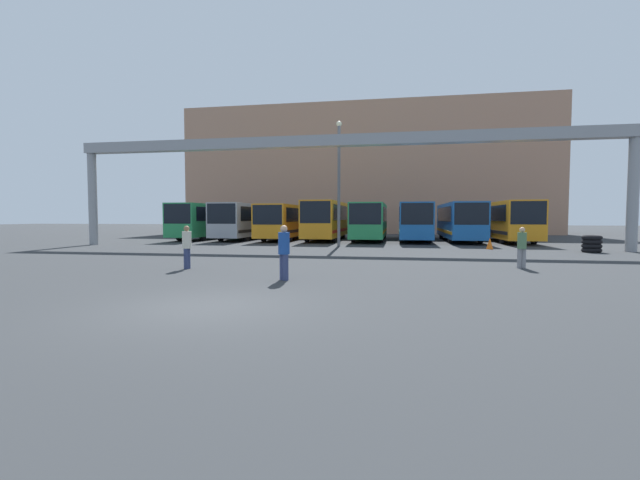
# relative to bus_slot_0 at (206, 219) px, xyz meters

# --- Properties ---
(ground_plane) EXTENTS (200.00, 200.00, 0.00)m
(ground_plane) POSITION_rel_bus_slot_0_xyz_m (12.90, -27.45, -1.81)
(ground_plane) COLOR #2D3033
(building_backdrop) EXTENTS (44.77, 12.00, 15.62)m
(building_backdrop) POSITION_rel_bus_slot_0_xyz_m (12.90, 20.19, 6.00)
(building_backdrop) COLOR tan
(building_backdrop) RESTS_ON ground
(overhead_gantry) EXTENTS (35.50, 0.80, 7.23)m
(overhead_gantry) POSITION_rel_bus_slot_0_xyz_m (12.90, -8.85, 4.38)
(overhead_gantry) COLOR gray
(overhead_gantry) RESTS_ON ground
(bus_slot_0) EXTENTS (2.50, 10.47, 3.14)m
(bus_slot_0) POSITION_rel_bus_slot_0_xyz_m (0.00, 0.00, 0.00)
(bus_slot_0) COLOR #268C4C
(bus_slot_0) RESTS_ON ground
(bus_slot_1) EXTENTS (2.56, 10.93, 3.14)m
(bus_slot_1) POSITION_rel_bus_slot_0_xyz_m (3.69, 0.23, 0.01)
(bus_slot_1) COLOR #999EA5
(bus_slot_1) RESTS_ON ground
(bus_slot_2) EXTENTS (2.54, 11.53, 3.02)m
(bus_slot_2) POSITION_rel_bus_slot_0_xyz_m (7.37, 0.53, -0.06)
(bus_slot_2) COLOR orange
(bus_slot_2) RESTS_ON ground
(bus_slot_3) EXTENTS (2.54, 10.14, 3.29)m
(bus_slot_3) POSITION_rel_bus_slot_0_xyz_m (11.06, -0.16, 0.08)
(bus_slot_3) COLOR orange
(bus_slot_3) RESTS_ON ground
(bus_slot_4) EXTENTS (2.57, 11.52, 3.10)m
(bus_slot_4) POSITION_rel_bus_slot_0_xyz_m (14.74, 0.52, -0.02)
(bus_slot_4) COLOR #268C4C
(bus_slot_4) RESTS_ON ground
(bus_slot_5) EXTENTS (2.48, 11.37, 3.10)m
(bus_slot_5) POSITION_rel_bus_slot_0_xyz_m (18.43, 0.45, -0.02)
(bus_slot_5) COLOR #1959A5
(bus_slot_5) RESTS_ON ground
(bus_slot_6) EXTENTS (2.54, 12.21, 3.10)m
(bus_slot_6) POSITION_rel_bus_slot_0_xyz_m (22.12, 0.87, -0.02)
(bus_slot_6) COLOR #1959A5
(bus_slot_6) RESTS_ON ground
(bus_slot_7) EXTENTS (2.53, 11.05, 3.18)m
(bus_slot_7) POSITION_rel_bus_slot_0_xyz_m (25.80, 0.29, 0.03)
(bus_slot_7) COLOR orange
(bus_slot_7) RESTS_ON ground
(pedestrian_mid_right) EXTENTS (0.34, 0.34, 1.61)m
(pedestrian_mid_right) POSITION_rel_bus_slot_0_xyz_m (21.87, -18.46, -0.95)
(pedestrian_mid_right) COLOR gray
(pedestrian_mid_right) RESTS_ON ground
(pedestrian_far_center) EXTENTS (0.35, 0.35, 1.67)m
(pedestrian_far_center) POSITION_rel_bus_slot_0_xyz_m (9.07, -20.99, -0.92)
(pedestrian_far_center) COLOR navy
(pedestrian_far_center) RESTS_ON ground
(pedestrian_near_center) EXTENTS (0.36, 0.36, 1.75)m
(pedestrian_near_center) POSITION_rel_bus_slot_0_xyz_m (13.54, -23.17, -0.88)
(pedestrian_near_center) COLOR navy
(pedestrian_near_center) RESTS_ON ground
(traffic_cone) EXTENTS (0.40, 0.40, 0.73)m
(traffic_cone) POSITION_rel_bus_slot_0_xyz_m (22.74, -8.22, -1.44)
(traffic_cone) COLOR orange
(traffic_cone) RESTS_ON ground
(tire_stack) EXTENTS (1.04, 1.04, 0.96)m
(tire_stack) POSITION_rel_bus_slot_0_xyz_m (27.93, -9.71, -1.33)
(tire_stack) COLOR black
(tire_stack) RESTS_ON ground
(lamp_post) EXTENTS (0.36, 0.36, 8.45)m
(lamp_post) POSITION_rel_bus_slot_0_xyz_m (13.13, -7.41, 2.78)
(lamp_post) COLOR #595B60
(lamp_post) RESTS_ON ground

